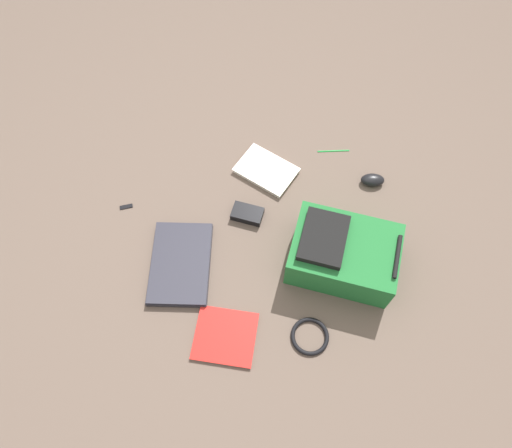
# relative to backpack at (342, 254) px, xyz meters

# --- Properties ---
(ground_plane) EXTENTS (4.13, 4.13, 0.00)m
(ground_plane) POSITION_rel_backpack_xyz_m (-0.05, -0.38, -0.09)
(ground_plane) COLOR brown
(backpack) EXTENTS (0.30, 0.41, 0.20)m
(backpack) POSITION_rel_backpack_xyz_m (0.00, 0.00, 0.00)
(backpack) COLOR #1E662D
(backpack) RESTS_ON ground_plane
(laptop) EXTENTS (0.39, 0.30, 0.03)m
(laptop) POSITION_rel_backpack_xyz_m (0.16, -0.61, -0.07)
(laptop) COLOR #24242C
(laptop) RESTS_ON ground_plane
(book_blue) EXTENTS (0.25, 0.29, 0.02)m
(book_blue) POSITION_rel_backpack_xyz_m (-0.35, -0.39, -0.08)
(book_blue) COLOR silver
(book_blue) RESTS_ON ground_plane
(book_manual) EXTENTS (0.23, 0.24, 0.01)m
(book_manual) POSITION_rel_backpack_xyz_m (0.40, -0.36, -0.08)
(book_manual) COLOR silver
(book_manual) RESTS_ON ground_plane
(computer_mouse) EXTENTS (0.08, 0.11, 0.04)m
(computer_mouse) POSITION_rel_backpack_xyz_m (-0.41, 0.08, -0.07)
(computer_mouse) COLOR black
(computer_mouse) RESTS_ON ground_plane
(cable_coil) EXTENTS (0.14, 0.14, 0.02)m
(cable_coil) POSITION_rel_backpack_xyz_m (0.32, -0.06, -0.08)
(cable_coil) COLOR black
(cable_coil) RESTS_ON ground_plane
(power_brick) EXTENTS (0.08, 0.13, 0.04)m
(power_brick) POSITION_rel_backpack_xyz_m (-0.12, -0.41, -0.07)
(power_brick) COLOR black
(power_brick) RESTS_ON ground_plane
(pen_black) EXTENTS (0.05, 0.14, 0.01)m
(pen_black) POSITION_rel_backpack_xyz_m (-0.53, -0.11, -0.09)
(pen_black) COLOR #198C33
(pen_black) RESTS_ON ground_plane
(usb_stick) EXTENTS (0.04, 0.06, 0.01)m
(usb_stick) POSITION_rel_backpack_xyz_m (-0.04, -0.92, -0.09)
(usb_stick) COLOR black
(usb_stick) RESTS_ON ground_plane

